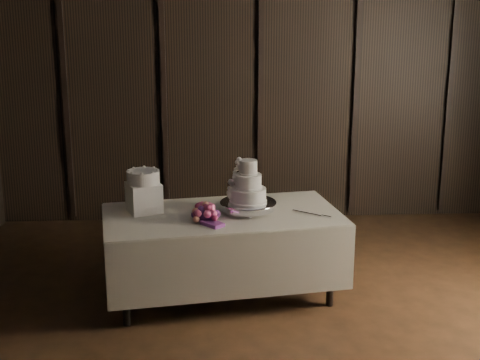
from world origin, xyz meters
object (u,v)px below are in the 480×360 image
cake_stand (248,207)px  small_cake (143,177)px  display_table (223,251)px  box_pedestal (144,197)px  bouquet (206,213)px  wedding_cake (245,186)px

cake_stand → small_cake: small_cake is taller
display_table → cake_stand: bearing=-3.6°
display_table → cake_stand: size_ratio=4.39×
display_table → box_pedestal: (-0.66, 0.09, 0.47)m
display_table → box_pedestal: 0.82m
small_cake → box_pedestal: bearing=0.0°
display_table → bouquet: bouquet is taller
bouquet → display_table: bearing=54.7°
display_table → bouquet: (-0.14, -0.20, 0.41)m
wedding_cake → box_pedestal: size_ratio=1.41×
display_table → wedding_cake: wedding_cake is taller
wedding_cake → bouquet: size_ratio=0.92×
wedding_cake → box_pedestal: bearing=-167.3°
display_table → box_pedestal: box_pedestal is taller
display_table → bouquet: bearing=-134.0°
wedding_cake → display_table: bearing=-160.3°
display_table → wedding_cake: 0.61m
cake_stand → display_table: bearing=-174.9°
bouquet → box_pedestal: box_pedestal is taller
cake_stand → bouquet: (-0.36, -0.22, 0.02)m
small_cake → wedding_cake: bearing=-5.7°
wedding_cake → box_pedestal: 0.87m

